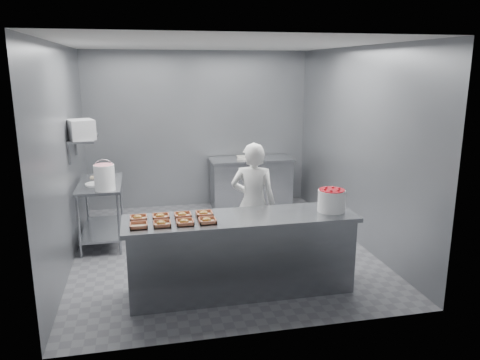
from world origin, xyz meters
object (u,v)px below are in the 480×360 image
(tray_3, at_px, (207,220))
(tray_6, at_px, (183,215))
(appliance, at_px, (81,130))
(tray_7, at_px, (204,214))
(glaze_bucket, at_px, (104,177))
(back_counter, at_px, (251,182))
(tray_5, at_px, (161,216))
(worker, at_px, (253,203))
(tray_4, at_px, (138,218))
(prep_table, at_px, (101,203))
(tray_1, at_px, (162,224))
(service_counter, at_px, (241,254))
(strawberry_tub, at_px, (331,200))
(tray_0, at_px, (139,225))
(tray_2, at_px, (185,222))

(tray_3, xyz_separation_m, tray_6, (-0.24, 0.25, 0.00))
(appliance, bearing_deg, tray_7, -67.90)
(tray_7, distance_m, glaze_bucket, 1.81)
(back_counter, distance_m, tray_6, 3.52)
(tray_5, relative_size, tray_6, 1.00)
(worker, bearing_deg, tray_4, 46.39)
(tray_7, bearing_deg, tray_4, 180.00)
(prep_table, xyz_separation_m, appliance, (-0.17, -0.22, 1.10))
(tray_1, xyz_separation_m, tray_4, (-0.24, 0.25, 0.00))
(service_counter, distance_m, tray_7, 0.63)
(tray_3, relative_size, tray_7, 1.00)
(tray_4, distance_m, strawberry_tub, 2.18)
(service_counter, height_order, tray_5, tray_5)
(tray_5, bearing_deg, prep_table, 112.94)
(service_counter, distance_m, tray_0, 1.21)
(tray_3, bearing_deg, tray_2, 180.00)
(worker, bearing_deg, tray_7, 64.24)
(tray_2, distance_m, strawberry_tub, 1.70)
(back_counter, relative_size, tray_2, 8.01)
(service_counter, bearing_deg, tray_7, 162.80)
(worker, xyz_separation_m, strawberry_tub, (0.71, -0.86, 0.24))
(prep_table, distance_m, strawberry_tub, 3.38)
(back_counter, bearing_deg, tray_5, -119.60)
(tray_0, bearing_deg, tray_4, 90.71)
(tray_2, bearing_deg, tray_6, 90.00)
(tray_1, bearing_deg, glaze_bucket, 112.30)
(tray_1, bearing_deg, tray_2, 0.00)
(tray_1, xyz_separation_m, worker, (1.22, 0.95, -0.13))
(service_counter, bearing_deg, glaze_bucket, 135.67)
(service_counter, bearing_deg, back_counter, 74.52)
(tray_3, distance_m, appliance, 2.46)
(tray_3, bearing_deg, tray_0, 180.00)
(glaze_bucket, bearing_deg, tray_1, -67.70)
(appliance, bearing_deg, tray_1, -82.46)
(back_counter, xyz_separation_m, tray_0, (-2.01, -3.37, 0.47))
(back_counter, bearing_deg, tray_4, -122.81)
(back_counter, xyz_separation_m, appliance, (-2.72, -1.52, 1.24))
(tray_3, bearing_deg, tray_6, 134.37)
(tray_1, bearing_deg, tray_7, 27.08)
(appliance, bearing_deg, tray_3, -71.90)
(tray_3, xyz_separation_m, appliance, (-1.42, 1.85, 0.77))
(back_counter, height_order, appliance, appliance)
(tray_5, bearing_deg, tray_2, -45.63)
(tray_6, xyz_separation_m, glaze_bucket, (-0.91, 1.39, 0.16))
(worker, relative_size, glaze_bucket, 3.78)
(tray_3, bearing_deg, strawberry_tub, 3.66)
(back_counter, height_order, glaze_bucket, glaze_bucket)
(worker, distance_m, strawberry_tub, 1.14)
(strawberry_tub, relative_size, appliance, 0.88)
(prep_table, distance_m, tray_5, 2.01)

